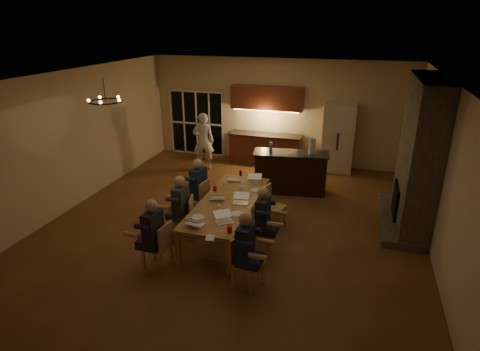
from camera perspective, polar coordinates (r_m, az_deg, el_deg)
name	(u,v)px	position (r m, az deg, el deg)	size (l,w,h in m)	color
floor	(234,224)	(8.97, -0.85, -6.92)	(9.00, 9.00, 0.00)	brown
back_wall	(278,112)	(12.57, 5.42, 9.04)	(8.00, 0.04, 3.20)	beige
left_wall	(71,140)	(10.25, -22.93, 4.65)	(0.04, 9.00, 3.20)	beige
right_wall	(445,176)	(8.14, 27.16, -0.07)	(0.04, 9.00, 3.20)	beige
ceiling	(233,76)	(7.98, -0.98, 13.93)	(8.00, 9.00, 0.04)	white
french_doors	(197,123)	(13.43, -6.14, 7.39)	(1.86, 0.08, 2.10)	black
fireplace	(419,155)	(9.21, 24.09, 2.73)	(0.58, 2.50, 3.20)	#5E534A
kitchenette	(266,126)	(12.42, 3.69, 7.05)	(2.24, 0.68, 2.40)	brown
refrigerator	(338,138)	(12.13, 13.81, 5.15)	(0.90, 0.68, 2.00)	beige
dining_table	(228,217)	(8.44, -1.70, -5.98)	(1.10, 2.93, 0.75)	#B17A46
bar_island	(290,172)	(10.49, 7.17, 0.44)	(1.90, 0.68, 1.08)	black
chair_left_near	(157,245)	(7.48, -11.75, -9.69)	(0.44, 0.44, 0.89)	tan
chair_left_mid	(182,218)	(8.35, -8.25, -5.98)	(0.44, 0.44, 0.89)	tan
chair_left_far	(197,198)	(9.18, -6.11, -3.27)	(0.44, 0.44, 0.89)	tan
chair_right_near	(248,263)	(6.85, 1.09, -12.34)	(0.44, 0.44, 0.89)	tan
chair_right_mid	(260,231)	(7.78, 2.84, -7.93)	(0.44, 0.44, 0.89)	tan
chair_right_far	(274,207)	(8.77, 4.82, -4.43)	(0.44, 0.44, 0.89)	tan
person_left_near	(154,236)	(7.30, -12.19, -8.34)	(0.60, 0.60, 1.38)	#23252D
person_right_near	(245,251)	(6.71, 0.76, -10.64)	(0.60, 0.60, 1.38)	#1E2A4D
person_left_mid	(181,208)	(8.21, -8.35, -4.58)	(0.60, 0.60, 1.38)	#3D4248
person_right_mid	(263,221)	(7.64, 3.24, -6.44)	(0.60, 0.60, 1.38)	#23252D
person_left_far	(199,188)	(9.12, -5.89, -1.75)	(0.60, 0.60, 1.38)	#1E2A4D
standing_person	(203,141)	(12.06, -5.23, 4.89)	(0.63, 0.41, 1.72)	silver
chandelier	(106,101)	(8.39, -18.57, 9.96)	(0.65, 0.65, 0.03)	black
laptop_a	(196,219)	(7.36, -6.33, -6.14)	(0.32, 0.28, 0.23)	silver
laptop_b	(224,217)	(7.39, -2.25, -5.91)	(0.32, 0.28, 0.23)	silver
laptop_c	(217,193)	(8.37, -3.26, -2.56)	(0.32, 0.28, 0.23)	silver
laptop_d	(240,198)	(8.13, 0.06, -3.25)	(0.32, 0.28, 0.23)	silver
laptop_e	(234,175)	(9.31, -0.82, 0.00)	(0.32, 0.28, 0.23)	silver
laptop_f	(254,178)	(9.14, 2.06, -0.42)	(0.32, 0.28, 0.23)	silver
mug_front	(219,208)	(7.90, -3.07, -4.57)	(0.07, 0.07, 0.10)	white
mug_mid	(241,188)	(8.77, 0.18, -1.83)	(0.08, 0.08, 0.10)	white
mug_back	(224,183)	(9.05, -2.22, -1.08)	(0.07, 0.07, 0.10)	white
redcup_near	(230,229)	(7.09, -1.49, -7.64)	(0.09, 0.09, 0.12)	red
redcup_mid	(215,188)	(8.75, -3.59, -1.85)	(0.08, 0.08, 0.12)	red
redcup_far	(251,176)	(9.43, 1.59, -0.08)	(0.09, 0.09, 0.12)	red
can_silver	(218,213)	(7.67, -3.16, -5.30)	(0.06, 0.06, 0.12)	#B2B2B7
can_cola	(241,173)	(9.60, 0.07, 0.33)	(0.06, 0.06, 0.12)	#3F0F0C
plate_near	(237,214)	(7.73, -0.37, -5.49)	(0.25, 0.25, 0.02)	white
plate_left	(198,217)	(7.64, -5.95, -5.94)	(0.26, 0.26, 0.02)	white
plate_far	(256,190)	(8.78, 2.33, -2.10)	(0.24, 0.24, 0.02)	white
notepad	(210,238)	(6.96, -4.27, -8.81)	(0.15, 0.21, 0.01)	white
bar_bottle	(271,147)	(10.34, 4.41, 4.11)	(0.09, 0.09, 0.24)	#99999E
bar_blender	(312,146)	(10.26, 10.22, 4.17)	(0.13, 0.13, 0.40)	silver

